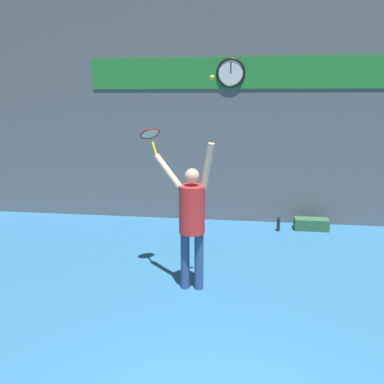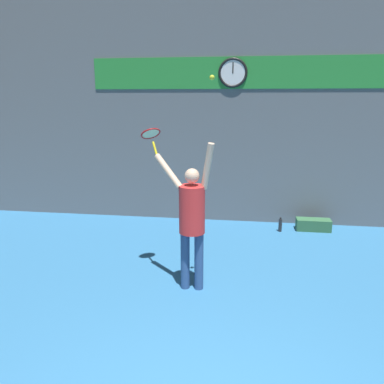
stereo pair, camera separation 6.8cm
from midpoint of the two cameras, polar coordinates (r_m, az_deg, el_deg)
name	(u,v)px [view 1 (the left image)]	position (r m, az deg, el deg)	size (l,w,h in m)	color
back_wall	(236,108)	(8.20, 6.50, 12.61)	(18.00, 0.10, 5.00)	slate
sponsor_banner	(237,73)	(8.15, 6.64, 17.60)	(6.24, 0.02, 0.64)	#288C38
scoreboard_clock	(231,73)	(8.13, 5.67, 17.63)	(0.60, 0.05, 0.60)	white
tennis_player	(192,216)	(5.23, -0.43, -3.63)	(0.93, 0.56, 2.14)	#2D4C7F
tennis_racket	(150,135)	(5.60, -6.70, 8.60)	(0.40, 0.39, 0.40)	yellow
tennis_ball	(212,78)	(4.88, 2.66, 17.03)	(0.06, 0.06, 0.06)	#CCDB2D
water_bottle	(278,225)	(8.03, 12.79, -4.87)	(0.07, 0.07, 0.30)	#262628
equipment_bag	(311,224)	(8.30, 17.47, -4.69)	(0.70, 0.29, 0.24)	#33663F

